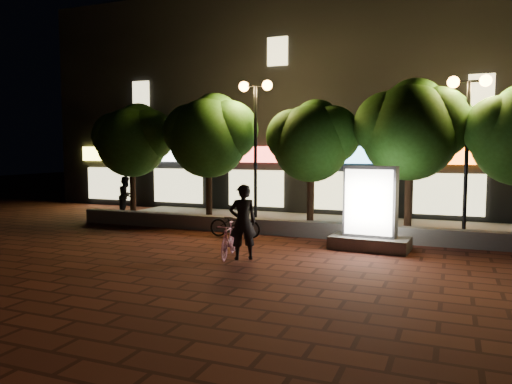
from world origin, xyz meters
The scene contains 15 objects.
ground centered at (0.00, 0.00, 0.00)m, with size 80.00×80.00×0.00m, color #57241B.
retaining_wall centered at (0.00, 4.00, 0.25)m, with size 16.00×0.45×0.50m, color slate.
sidewalk centered at (0.00, 6.50, 0.04)m, with size 16.00×5.00×0.08m, color slate.
building_block centered at (-0.01, 12.99, 5.00)m, with size 28.00×8.12×11.30m.
tree_far_left centered at (-6.95, 5.46, 3.29)m, with size 3.36×2.80×4.63m.
tree_left centered at (-3.45, 5.46, 3.44)m, with size 3.60×3.00×4.89m.
tree_mid centered at (0.55, 5.46, 3.22)m, with size 3.24×2.70×4.50m.
tree_right centered at (3.86, 5.46, 3.57)m, with size 3.72×3.10×5.07m.
street_lamp_left centered at (-1.50, 5.20, 4.03)m, with size 1.26×0.36×5.18m.
street_lamp_right centered at (5.50, 5.20, 3.89)m, with size 1.26×0.36×4.98m.
ad_kiosk centered at (3.01, 2.71, 0.95)m, with size 2.25×1.24×2.36m.
scooter_pink centered at (-0.25, 0.25, 0.46)m, with size 0.44×1.54×0.93m, color #F7A7E6.
rider centered at (0.17, 0.22, 0.97)m, with size 0.71×0.46×1.94m, color black.
scooter_parked centered at (-1.32, 3.00, 0.45)m, with size 0.60×1.72×0.90m, color black.
pedestrian centered at (-7.50, 5.61, 0.89)m, with size 0.79×0.62×1.63m, color black.
Camera 1 is at (5.14, -11.17, 2.83)m, focal length 34.32 mm.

